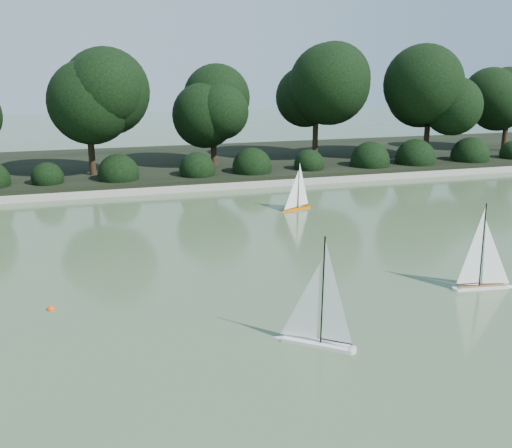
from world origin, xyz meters
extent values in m
plane|color=#3E5633|center=(0.00, 0.00, 0.00)|extent=(80.00, 80.00, 0.00)
cube|color=gray|center=(0.00, 9.00, 0.09)|extent=(40.00, 0.35, 0.18)
cube|color=black|center=(0.00, 13.00, 0.15)|extent=(40.00, 8.00, 0.30)
cylinder|color=black|center=(-3.00, 10.90, 0.83)|extent=(0.20, 0.20, 1.66)
sphere|color=black|center=(-3.00, 10.90, 2.85)|extent=(2.66, 2.66, 2.66)
cylinder|color=black|center=(1.00, 11.40, 0.63)|extent=(0.20, 0.20, 1.26)
sphere|color=black|center=(1.00, 11.40, 2.21)|extent=(2.10, 2.10, 2.10)
cylinder|color=black|center=(5.00, 12.10, 0.86)|extent=(0.20, 0.20, 1.73)
sphere|color=black|center=(5.00, 12.10, 2.99)|extent=(2.80, 2.80, 2.80)
cylinder|color=black|center=(9.00, 11.00, 0.74)|extent=(0.20, 0.20, 1.48)
sphere|color=black|center=(9.00, 11.00, 2.61)|extent=(2.52, 2.52, 2.52)
cylinder|color=black|center=(13.00, 11.60, 0.70)|extent=(0.20, 0.20, 1.40)
sphere|color=black|center=(13.00, 11.60, 2.41)|extent=(2.24, 2.24, 2.24)
sphere|color=black|center=(-4.00, 9.90, 0.45)|extent=(1.10, 1.10, 1.10)
sphere|color=black|center=(-2.00, 9.90, 0.45)|extent=(1.10, 1.10, 1.10)
sphere|color=black|center=(0.00, 9.90, 0.45)|extent=(1.10, 1.10, 1.10)
sphere|color=black|center=(2.00, 9.90, 0.45)|extent=(1.10, 1.10, 1.10)
sphere|color=black|center=(4.00, 9.90, 0.45)|extent=(1.10, 1.10, 1.10)
sphere|color=black|center=(6.00, 9.90, 0.45)|extent=(1.10, 1.10, 1.10)
sphere|color=black|center=(8.00, 9.90, 0.45)|extent=(1.10, 1.10, 1.10)
sphere|color=black|center=(10.00, 9.90, 0.45)|extent=(1.10, 1.10, 1.10)
cube|color=silver|center=(-0.43, -1.12, 0.05)|extent=(0.85, 0.74, 0.09)
cone|color=silver|center=(-0.85, -0.78, 0.05)|extent=(0.27, 0.27, 0.19)
cylinder|color=silver|center=(-0.06, -1.42, 0.05)|extent=(0.16, 0.16, 0.09)
cylinder|color=black|center=(-0.39, -1.15, 0.83)|extent=(0.03, 0.03, 1.47)
cylinder|color=black|center=(-0.23, -1.29, 0.15)|extent=(0.35, 0.29, 0.02)
cube|color=white|center=(2.99, -0.06, 0.05)|extent=(0.93, 0.31, 0.09)
cone|color=white|center=(3.51, -0.13, 0.05)|extent=(0.21, 0.21, 0.18)
cylinder|color=white|center=(2.54, 0.01, 0.05)|extent=(0.12, 0.12, 0.09)
cube|color=olive|center=(2.99, -0.06, 0.10)|extent=(0.85, 0.25, 0.01)
cylinder|color=black|center=(2.94, -0.05, 0.80)|extent=(0.02, 0.02, 1.42)
cylinder|color=black|center=(2.75, -0.02, 0.15)|extent=(0.42, 0.07, 0.01)
cube|color=#E96800|center=(1.96, 5.94, 0.04)|extent=(0.81, 0.45, 0.08)
cone|color=#E96800|center=(1.53, 5.77, 0.04)|extent=(0.21, 0.21, 0.16)
cylinder|color=#E96800|center=(2.34, 6.09, 0.04)|extent=(0.13, 0.13, 0.08)
cylinder|color=black|center=(2.00, 5.96, 0.70)|extent=(0.02, 0.02, 1.25)
cylinder|color=black|center=(2.17, 6.02, 0.13)|extent=(0.35, 0.15, 0.01)
sphere|color=#DC430B|center=(-3.88, 1.13, 0.00)|extent=(0.13, 0.13, 0.13)
camera|label=1|loc=(-3.20, -7.49, 3.60)|focal=40.00mm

